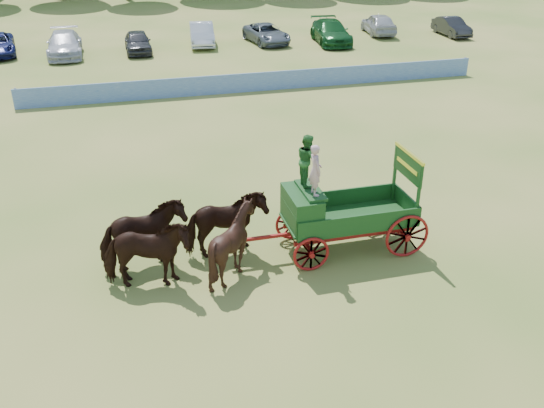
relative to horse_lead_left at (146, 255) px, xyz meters
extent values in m
plane|color=#A8914B|center=(8.65, -0.16, -1.03)|extent=(160.00, 160.00, 0.00)
imported|color=black|center=(0.00, 0.00, 0.00)|extent=(2.59, 1.49, 2.06)
imported|color=black|center=(0.00, 1.10, 0.00)|extent=(2.62, 1.61, 2.06)
imported|color=black|center=(2.40, 0.00, 0.00)|extent=(2.04, 1.85, 2.06)
imported|color=black|center=(2.40, 1.10, 0.00)|extent=(2.53, 1.33, 2.06)
cube|color=#9C190F|center=(4.60, 0.55, -0.43)|extent=(0.12, 2.00, 0.12)
cube|color=#9C190F|center=(7.60, 0.55, -0.43)|extent=(0.12, 2.00, 0.12)
cube|color=#9C190F|center=(6.10, 0.00, -0.31)|extent=(3.80, 0.10, 0.12)
cube|color=#9C190F|center=(6.10, 1.10, -0.31)|extent=(3.80, 0.10, 0.12)
cube|color=#9C190F|center=(3.70, 0.55, -0.28)|extent=(2.80, 0.09, 0.09)
cube|color=#184819|center=(6.10, 0.55, -0.03)|extent=(3.80, 1.80, 0.10)
cube|color=#184819|center=(6.10, -0.33, 0.27)|extent=(3.80, 0.06, 0.55)
cube|color=#184819|center=(6.10, 1.43, 0.27)|extent=(3.80, 0.06, 0.55)
cube|color=#184819|center=(7.98, 0.55, 0.27)|extent=(0.06, 1.80, 0.55)
cube|color=#184819|center=(4.60, 0.55, 0.52)|extent=(0.85, 1.70, 1.05)
cube|color=#184819|center=(4.85, 0.55, 1.09)|extent=(0.55, 1.50, 0.08)
cube|color=#184819|center=(4.22, 0.55, 0.32)|extent=(0.10, 1.60, 0.65)
cube|color=#184819|center=(4.40, 0.55, 0.02)|extent=(0.55, 1.60, 0.06)
cube|color=#184819|center=(7.90, -0.25, 0.92)|extent=(0.08, 0.08, 1.80)
cube|color=#184819|center=(7.90, 1.35, 0.92)|extent=(0.08, 0.08, 1.80)
cube|color=#184819|center=(7.90, 0.55, 1.52)|extent=(0.07, 1.75, 0.75)
cube|color=yellow|center=(7.90, 0.55, 1.92)|extent=(0.08, 1.80, 0.09)
cube|color=yellow|center=(7.86, 0.55, 1.52)|extent=(0.02, 1.30, 0.12)
torus|color=#9C190F|center=(4.60, -0.40, -0.48)|extent=(1.09, 0.09, 1.09)
torus|color=#9C190F|center=(4.60, 1.50, -0.48)|extent=(1.09, 0.09, 1.09)
torus|color=#9C190F|center=(7.60, -0.40, -0.33)|extent=(1.39, 0.09, 1.39)
torus|color=#9C190F|center=(7.60, 1.50, -0.33)|extent=(1.39, 0.09, 1.39)
imported|color=#D09FA7|center=(4.85, 0.20, 1.88)|extent=(0.36, 0.55, 1.50)
imported|color=#256527|center=(4.85, 0.90, 1.90)|extent=(0.58, 0.75, 1.54)
cube|color=#1E4DA6|center=(7.65, 17.84, -0.51)|extent=(26.00, 0.08, 1.05)
imported|color=silver|center=(-3.19, 29.46, -0.23)|extent=(2.30, 5.53, 1.60)
imported|color=#333338|center=(1.70, 29.26, -0.30)|extent=(1.76, 4.32, 1.47)
imported|color=silver|center=(6.40, 30.49, -0.24)|extent=(2.19, 4.96, 1.58)
imported|color=slate|center=(11.15, 29.93, -0.34)|extent=(2.94, 5.24, 1.38)
imported|color=#144C1E|center=(15.77, 28.67, -0.22)|extent=(2.87, 5.82, 1.63)
imported|color=#B2B2B7|center=(20.57, 30.85, -0.22)|extent=(2.51, 4.94, 1.61)
imported|color=#262628|center=(25.87, 28.82, -0.34)|extent=(1.58, 4.24, 1.39)
camera|label=1|loc=(-0.34, -14.45, 8.65)|focal=40.00mm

